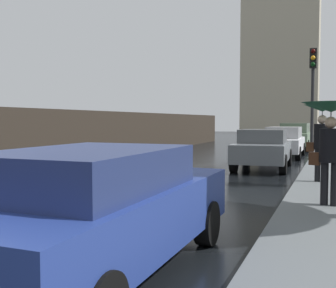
{
  "coord_description": "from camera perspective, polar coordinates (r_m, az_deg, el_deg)",
  "views": [
    {
      "loc": [
        4.9,
        -3.23,
        1.71
      ],
      "look_at": [
        0.82,
        6.99,
        1.08
      ],
      "focal_mm": 44.27,
      "sensor_mm": 36.0,
      "label": 1
    }
  ],
  "objects": [
    {
      "name": "car_blue_near_kerb",
      "position": [
        4.71,
        -9.43,
        -8.6
      ],
      "size": [
        1.84,
        4.28,
        1.41
      ],
      "rotation": [
        0.0,
        0.0,
        -0.0
      ],
      "color": "navy",
      "rests_on": "ground"
    },
    {
      "name": "car_grey_mid_road",
      "position": [
        14.9,
        12.93,
        -0.62
      ],
      "size": [
        1.91,
        3.99,
        1.4
      ],
      "rotation": [
        0.0,
        0.0,
        0.04
      ],
      "color": "slate",
      "rests_on": "ground"
    },
    {
      "name": "car_white_far_ahead",
      "position": [
        20.03,
        15.66,
        0.36
      ],
      "size": [
        1.74,
        4.39,
        1.41
      ],
      "rotation": [
        0.0,
        0.0,
        0.01
      ],
      "color": "silver",
      "rests_on": "ground"
    },
    {
      "name": "car_green_behind_camera",
      "position": [
        25.1,
        17.13,
        1.06
      ],
      "size": [
        1.78,
        4.61,
        1.56
      ],
      "rotation": [
        0.0,
        0.0,
        -0.02
      ],
      "color": "slate",
      "rests_on": "ground"
    },
    {
      "name": "pedestrian_with_umbrella_near",
      "position": [
        11.28,
        20.43,
        2.48
      ],
      "size": [
        0.91,
        0.91,
        1.98
      ],
      "rotation": [
        0.0,
        0.0,
        -0.08
      ],
      "color": "black",
      "rests_on": "sidewalk_strip"
    },
    {
      "name": "pedestrian_with_umbrella_far",
      "position": [
        8.16,
        21.47,
        2.36
      ],
      "size": [
        1.05,
        1.05,
        1.91
      ],
      "rotation": [
        0.0,
        0.0,
        2.93
      ],
      "color": "black",
      "rests_on": "sidewalk_strip"
    },
    {
      "name": "traffic_light",
      "position": [
        17.14,
        19.3,
        7.9
      ],
      "size": [
        0.26,
        0.39,
        4.35
      ],
      "color": "black",
      "rests_on": "sidewalk_strip"
    },
    {
      "name": "distant_tower",
      "position": [
        57.51,
        15.43,
        17.09
      ],
      "size": [
        9.28,
        7.24,
        31.13
      ],
      "color": "#B2A88E",
      "rests_on": "ground"
    }
  ]
}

